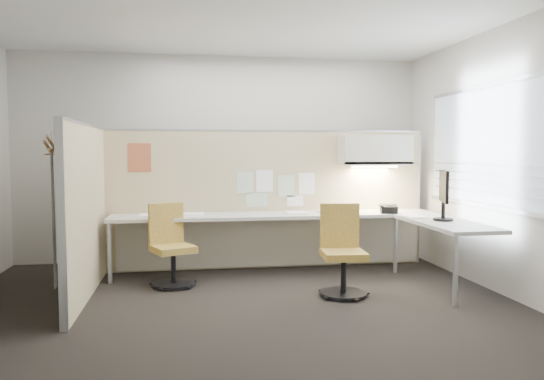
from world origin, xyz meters
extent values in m
cube|color=black|center=(0.00, 0.00, -0.01)|extent=(5.50, 4.50, 0.01)
cube|color=white|center=(0.00, 0.00, 2.80)|extent=(5.50, 4.50, 0.01)
cube|color=beige|center=(0.00, 2.25, 1.40)|extent=(5.50, 0.02, 2.80)
cube|color=beige|center=(0.00, -2.25, 1.40)|extent=(5.50, 0.02, 2.80)
cube|color=beige|center=(2.75, 0.00, 1.40)|extent=(0.02, 4.50, 2.80)
cube|color=#ABBCC7|center=(2.73, 0.00, 1.55)|extent=(0.01, 2.80, 1.30)
cube|color=#C7B58A|center=(0.55, 1.60, 0.88)|extent=(4.10, 0.06, 1.75)
cube|color=#C7B58A|center=(-1.50, 0.50, 0.88)|extent=(0.06, 2.20, 1.75)
cube|color=beige|center=(0.60, 1.27, 0.71)|extent=(4.00, 0.60, 0.04)
cube|color=beige|center=(2.30, 0.23, 0.71)|extent=(0.60, 1.47, 0.04)
cube|color=beige|center=(0.60, 1.54, 0.34)|extent=(3.90, 0.02, 0.64)
cylinder|color=#A5A8AA|center=(-1.35, 1.02, 0.34)|extent=(0.05, 0.05, 0.69)
cylinder|color=#A5A8AA|center=(2.05, -0.45, 0.34)|extent=(0.05, 0.05, 0.69)
cylinder|color=#A5A8AA|center=(2.05, 1.02, 0.34)|extent=(0.05, 0.05, 0.69)
cube|color=beige|center=(1.90, 1.39, 1.51)|extent=(0.90, 0.36, 0.38)
cube|color=#FFEABF|center=(1.90, 1.39, 1.30)|extent=(0.60, 0.06, 0.02)
cube|color=#8CBF8C|center=(0.25, 1.57, 1.10)|extent=(0.21, 0.00, 0.28)
cube|color=white|center=(0.50, 1.57, 1.12)|extent=(0.21, 0.00, 0.28)
cube|color=#8CBF8C|center=(0.78, 1.57, 1.05)|extent=(0.21, 0.00, 0.28)
cube|color=white|center=(1.05, 1.57, 1.08)|extent=(0.21, 0.00, 0.28)
cube|color=#8CBF8C|center=(0.40, 1.57, 0.88)|extent=(0.28, 0.00, 0.18)
cube|color=white|center=(0.90, 1.57, 0.86)|extent=(0.21, 0.00, 0.14)
cube|color=#FC5D1F|center=(-1.05, 1.57, 1.42)|extent=(0.28, 0.00, 0.35)
cylinder|color=black|center=(-0.64, 0.78, 0.03)|extent=(0.47, 0.47, 0.03)
cylinder|color=black|center=(-0.64, 0.78, 0.21)|extent=(0.05, 0.05, 0.36)
cube|color=#DABA51|center=(-0.64, 0.78, 0.42)|extent=(0.55, 0.55, 0.07)
cube|color=#DABA51|center=(-0.72, 0.97, 0.68)|extent=(0.39, 0.21, 0.46)
cylinder|color=black|center=(1.10, 0.08, 0.03)|extent=(0.49, 0.49, 0.03)
cylinder|color=black|center=(1.10, 0.08, 0.22)|extent=(0.06, 0.06, 0.38)
cube|color=#DABA51|center=(1.10, 0.08, 0.43)|extent=(0.47, 0.47, 0.08)
cube|color=#DABA51|center=(1.12, 0.29, 0.71)|extent=(0.42, 0.09, 0.47)
cylinder|color=black|center=(2.30, 0.31, 0.75)|extent=(0.22, 0.22, 0.02)
cylinder|color=black|center=(2.30, 0.31, 0.84)|extent=(0.04, 0.04, 0.20)
cube|color=black|center=(2.30, 0.31, 1.11)|extent=(0.20, 0.50, 0.35)
cube|color=black|center=(2.30, 0.31, 1.11)|extent=(0.16, 0.45, 0.30)
cube|color=black|center=(1.99, 1.11, 0.78)|extent=(0.24, 0.23, 0.12)
cylinder|color=black|center=(1.90, 1.13, 0.81)|extent=(0.07, 0.17, 0.04)
cube|color=black|center=(1.40, 1.29, 0.76)|extent=(0.15, 0.08, 0.05)
cube|color=black|center=(1.60, 1.32, 0.76)|extent=(0.11, 0.08, 0.06)
cube|color=silver|center=(-1.50, -0.46, 1.77)|extent=(0.14, 0.02, 0.02)
cylinder|color=silver|center=(-1.57, -0.46, 1.69)|extent=(0.02, 0.02, 0.14)
cube|color=#AD7F4C|center=(-1.57, -0.46, 1.56)|extent=(0.02, 0.45, 0.12)
cube|color=#AD7F4C|center=(-1.60, -0.43, 1.52)|extent=(0.02, 0.45, 0.12)
cube|color=#AEB1B9|center=(-1.58, -0.51, 0.91)|extent=(0.01, 0.07, 1.13)
cube|color=white|center=(-0.91, 1.20, 0.74)|extent=(0.24, 0.31, 0.03)
cube|color=white|center=(-0.41, 1.30, 0.74)|extent=(0.27, 0.33, 0.02)
cube|color=white|center=(0.85, 1.28, 0.74)|extent=(0.25, 0.32, 0.02)
cube|color=white|center=(1.28, 1.28, 0.74)|extent=(0.29, 0.35, 0.03)
cube|color=white|center=(2.12, 0.66, 0.74)|extent=(0.26, 0.32, 0.02)
camera|label=1|loc=(-0.50, -5.10, 1.48)|focal=35.00mm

